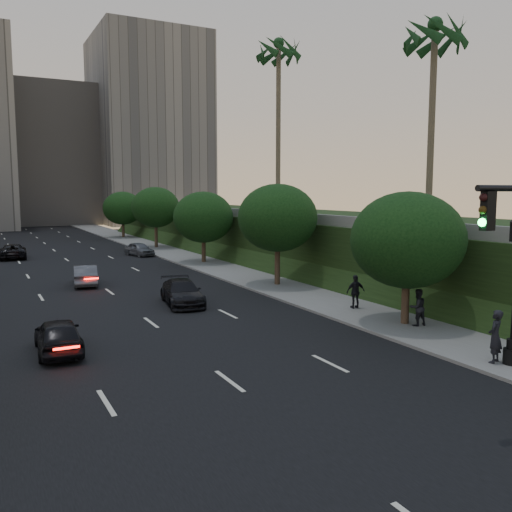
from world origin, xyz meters
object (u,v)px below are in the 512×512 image
pedestrian_c (356,292)px  sedan_far_left (13,251)px  pedestrian_b (418,307)px  sedan_near_right (182,293)px  sedan_far_right (139,249)px  sedan_near_left (58,336)px  sedan_mid_left (85,275)px  pedestrian_a (495,336)px

pedestrian_c → sedan_far_left: bearing=-55.7°
sedan_far_left → pedestrian_b: bearing=115.3°
sedan_far_left → pedestrian_b: pedestrian_b is taller
sedan_far_left → sedan_near_right: 27.78m
pedestrian_b → pedestrian_c: 4.29m
sedan_far_left → pedestrian_b: (14.78, -36.82, 0.30)m
sedan_far_left → sedan_far_right: sedan_far_left is taller
sedan_near_left → sedan_far_right: (11.33, 30.08, -0.03)m
sedan_near_right → pedestrian_c: pedestrian_c is taller
sedan_mid_left → pedestrian_c: bearing=136.1°
sedan_far_right → sedan_far_left: bearing=149.7°
sedan_far_right → pedestrian_a: pedestrian_a is taller
sedan_far_left → sedan_near_right: bearing=108.2°
sedan_near_right → sedan_far_right: sedan_near_right is taller
sedan_far_left → sedan_near_right: size_ratio=1.07×
sedan_near_right → sedan_far_right: (4.03, 23.67, -0.02)m
sedan_near_left → sedan_near_right: size_ratio=0.87×
sedan_far_right → pedestrian_b: pedestrian_b is taller
sedan_near_right → pedestrian_c: size_ratio=2.67×
sedan_mid_left → pedestrian_a: 26.09m
sedan_near_left → pedestrian_c: 14.86m
sedan_mid_left → sedan_far_right: (7.65, 14.80, -0.02)m
sedan_far_left → pedestrian_c: 35.65m
pedestrian_b → sedan_near_left: bearing=-5.9°
sedan_far_left → pedestrian_a: pedestrian_a is taller
sedan_far_left → sedan_far_right: bearing=167.3°
sedan_near_left → pedestrian_c: size_ratio=2.32×
sedan_far_left → sedan_far_right: 11.53m
sedan_near_right → pedestrian_c: (7.54, -5.67, 0.35)m
sedan_near_right → sedan_far_left: bearing=113.1°
sedan_near_left → pedestrian_a: 16.23m
sedan_far_right → sedan_mid_left: bearing=-131.5°
sedan_far_right → pedestrian_c: 29.54m
sedan_near_left → sedan_mid_left: size_ratio=0.98×
sedan_near_left → pedestrian_c: (14.84, 0.75, 0.33)m
pedestrian_c → sedan_far_right: bearing=-73.0°
sedan_near_left → sedan_far_left: (0.25, 33.28, -0.00)m
sedan_far_left → pedestrian_b: 39.67m
sedan_near_right → pedestrian_b: 12.60m
sedan_near_left → sedan_far_right: 32.14m
sedan_mid_left → pedestrian_c: size_ratio=2.37×
sedan_far_left → pedestrian_a: (13.35, -42.12, 0.41)m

